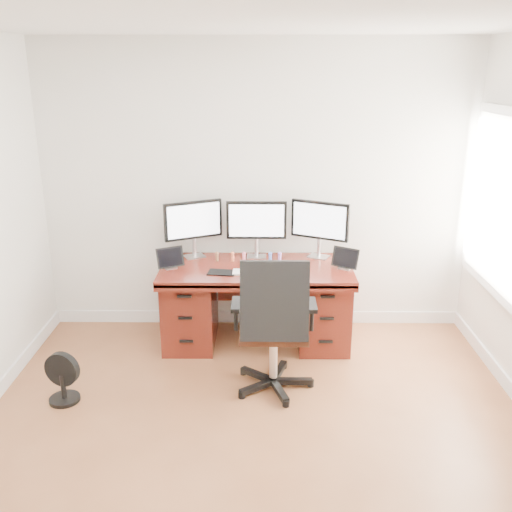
{
  "coord_description": "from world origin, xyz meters",
  "views": [
    {
      "loc": [
        0.04,
        -2.98,
        2.45
      ],
      "look_at": [
        0.0,
        1.5,
        0.95
      ],
      "focal_mm": 40.0,
      "sensor_mm": 36.0,
      "label": 1
    }
  ],
  "objects_px": {
    "keyboard": "(251,272)",
    "office_chair": "(274,348)",
    "desk": "(256,301)",
    "floor_fan": "(62,379)",
    "monitor_center": "(256,222)"
  },
  "relations": [
    {
      "from": "keyboard",
      "to": "office_chair",
      "type": "bearing_deg",
      "value": -72.98
    },
    {
      "from": "desk",
      "to": "floor_fan",
      "type": "height_order",
      "value": "desk"
    },
    {
      "from": "desk",
      "to": "keyboard",
      "type": "height_order",
      "value": "keyboard"
    },
    {
      "from": "desk",
      "to": "keyboard",
      "type": "xyz_separation_m",
      "value": [
        -0.05,
        -0.19,
        0.36
      ]
    },
    {
      "from": "desk",
      "to": "office_chair",
      "type": "relative_size",
      "value": 1.49
    },
    {
      "from": "floor_fan",
      "to": "monitor_center",
      "type": "height_order",
      "value": "monitor_center"
    },
    {
      "from": "monitor_center",
      "to": "keyboard",
      "type": "relative_size",
      "value": 1.77
    },
    {
      "from": "office_chair",
      "to": "floor_fan",
      "type": "height_order",
      "value": "office_chair"
    },
    {
      "from": "office_chair",
      "to": "monitor_center",
      "type": "xyz_separation_m",
      "value": [
        -0.14,
        1.09,
        0.71
      ]
    },
    {
      "from": "desk",
      "to": "floor_fan",
      "type": "bearing_deg",
      "value": -145.29
    },
    {
      "from": "floor_fan",
      "to": "keyboard",
      "type": "xyz_separation_m",
      "value": [
        1.42,
        0.82,
        0.56
      ]
    },
    {
      "from": "office_chair",
      "to": "keyboard",
      "type": "relative_size",
      "value": 3.66
    },
    {
      "from": "monitor_center",
      "to": "desk",
      "type": "bearing_deg",
      "value": -89.59
    },
    {
      "from": "monitor_center",
      "to": "keyboard",
      "type": "height_order",
      "value": "monitor_center"
    },
    {
      "from": "monitor_center",
      "to": "office_chair",
      "type": "bearing_deg",
      "value": -82.22
    }
  ]
}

